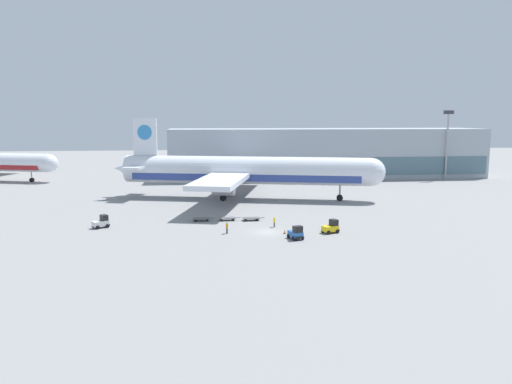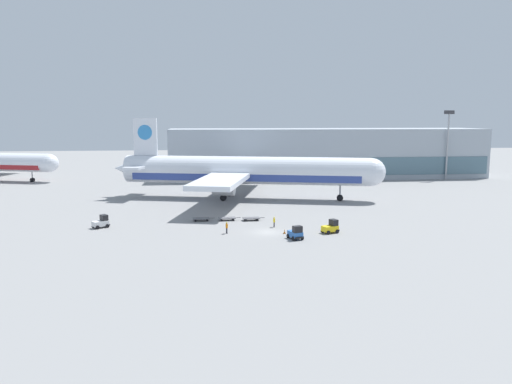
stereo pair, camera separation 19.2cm
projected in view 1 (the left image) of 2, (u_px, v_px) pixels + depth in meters
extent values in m
plane|color=gray|center=(268.00, 232.00, 74.85)|extent=(400.00, 400.00, 0.00)
cube|color=#9EA8B2|center=(326.00, 153.00, 144.60)|extent=(90.00, 18.00, 14.00)
cube|color=slate|center=(334.00, 167.00, 136.11)|extent=(88.20, 0.20, 4.90)
cylinder|color=#9EA0A5|center=(447.00, 147.00, 138.33)|extent=(0.50, 0.50, 18.10)
cube|color=#333338|center=(449.00, 112.00, 136.94)|extent=(2.80, 0.50, 1.00)
cylinder|color=silver|center=(245.00, 170.00, 105.04)|extent=(51.77, 18.80, 5.80)
cube|color=#2D428E|center=(245.00, 176.00, 105.23)|extent=(47.72, 17.63, 1.45)
sphere|color=silver|center=(371.00, 172.00, 101.43)|extent=(5.68, 5.68, 5.68)
cone|color=silver|center=(128.00, 168.00, 108.65)|extent=(7.57, 6.95, 5.51)
cube|color=silver|center=(145.00, 137.00, 107.07)|extent=(5.14, 1.74, 8.00)
cylinder|color=#3384CC|center=(145.00, 132.00, 106.93)|extent=(3.23, 1.34, 3.20)
cube|color=silver|center=(141.00, 166.00, 108.14)|extent=(6.78, 13.49, 0.50)
cube|color=silver|center=(233.00, 173.00, 105.51)|extent=(19.91, 48.46, 0.90)
cylinder|color=#9EA0A5|center=(224.00, 188.00, 95.90)|extent=(4.77, 3.77, 2.80)
cylinder|color=#9EA0A5|center=(241.00, 176.00, 115.65)|extent=(4.77, 3.77, 2.80)
cylinder|color=#9EA0A5|center=(340.00, 188.00, 102.80)|extent=(0.36, 0.36, 4.00)
cylinder|color=black|center=(340.00, 198.00, 103.10)|extent=(1.49, 1.20, 1.30)
cylinder|color=#9EA0A5|center=(223.00, 188.00, 102.99)|extent=(0.36, 0.36, 4.00)
cylinder|color=black|center=(223.00, 198.00, 103.28)|extent=(1.49, 1.20, 1.30)
cylinder|color=#9EA0A5|center=(229.00, 184.00, 109.26)|extent=(0.36, 0.36, 4.00)
cylinder|color=black|center=(229.00, 193.00, 109.55)|extent=(1.49, 1.20, 1.30)
sphere|color=silver|center=(49.00, 163.00, 132.28)|extent=(4.83, 4.83, 4.83)
cylinder|color=#9EA0A5|center=(31.00, 174.00, 133.66)|extent=(0.31, 0.31, 3.40)
cylinder|color=black|center=(32.00, 180.00, 133.91)|extent=(1.28, 1.06, 1.10)
cube|color=yellow|center=(330.00, 228.00, 74.13)|extent=(2.66, 2.16, 0.80)
cube|color=black|center=(334.00, 222.00, 74.31)|extent=(1.30, 1.49, 0.90)
cube|color=black|center=(337.00, 229.00, 74.75)|extent=(0.62, 1.23, 0.24)
cylinder|color=black|center=(332.00, 230.00, 75.17)|extent=(0.65, 0.45, 0.60)
cylinder|color=black|center=(337.00, 231.00, 73.96)|extent=(0.65, 0.45, 0.60)
cylinder|color=black|center=(323.00, 231.00, 74.42)|extent=(0.65, 0.45, 0.60)
cylinder|color=black|center=(329.00, 233.00, 73.20)|extent=(0.65, 0.45, 0.60)
cube|color=silver|center=(100.00, 224.00, 77.57)|extent=(2.69, 2.48, 0.80)
cube|color=black|center=(104.00, 218.00, 77.88)|extent=(1.45, 1.53, 0.90)
cube|color=black|center=(108.00, 224.00, 78.43)|extent=(0.86, 1.12, 0.24)
cylinder|color=black|center=(103.00, 225.00, 78.67)|extent=(0.63, 0.54, 0.60)
cylinder|color=black|center=(107.00, 226.00, 77.65)|extent=(0.63, 0.54, 0.60)
cylinder|color=black|center=(94.00, 226.00, 77.61)|extent=(0.63, 0.54, 0.60)
cylinder|color=black|center=(97.00, 228.00, 76.58)|extent=(0.63, 0.54, 0.60)
cube|color=#2D66B7|center=(295.00, 234.00, 70.49)|extent=(2.01, 2.61, 0.80)
cube|color=black|center=(298.00, 229.00, 69.78)|extent=(1.45, 1.22, 0.90)
cube|color=black|center=(300.00, 238.00, 69.42)|extent=(1.25, 0.52, 0.24)
cylinder|color=black|center=(303.00, 238.00, 70.10)|extent=(0.41, 0.64, 0.60)
cylinder|color=black|center=(294.00, 239.00, 69.54)|extent=(0.41, 0.64, 0.60)
cylinder|color=black|center=(297.00, 235.00, 71.56)|extent=(0.41, 0.64, 0.60)
cylinder|color=black|center=(288.00, 236.00, 71.00)|extent=(0.41, 0.64, 0.60)
cube|color=#56565B|center=(201.00, 218.00, 82.94)|extent=(2.88, 1.65, 0.12)
cube|color=#56565B|center=(212.00, 218.00, 83.25)|extent=(0.90, 0.13, 0.08)
cylinder|color=black|center=(207.00, 219.00, 83.76)|extent=(0.37, 0.16, 0.36)
cylinder|color=black|center=(207.00, 220.00, 82.51)|extent=(0.37, 0.16, 0.36)
cylinder|color=black|center=(195.00, 219.00, 83.43)|extent=(0.37, 0.16, 0.36)
cylinder|color=black|center=(195.00, 221.00, 82.18)|extent=(0.37, 0.16, 0.36)
cube|color=#56565B|center=(227.00, 218.00, 83.37)|extent=(2.88, 1.65, 0.12)
cube|color=#56565B|center=(238.00, 218.00, 83.68)|extent=(0.90, 0.13, 0.08)
cylinder|color=black|center=(232.00, 218.00, 84.19)|extent=(0.37, 0.16, 0.36)
cylinder|color=black|center=(233.00, 220.00, 82.94)|extent=(0.37, 0.16, 0.36)
cylinder|color=black|center=(221.00, 219.00, 83.86)|extent=(0.37, 0.16, 0.36)
cylinder|color=black|center=(222.00, 220.00, 82.61)|extent=(0.37, 0.16, 0.36)
cube|color=#56565B|center=(251.00, 218.00, 83.29)|extent=(2.88, 1.65, 0.12)
cube|color=#56565B|center=(262.00, 218.00, 83.60)|extent=(0.90, 0.13, 0.08)
cylinder|color=black|center=(256.00, 218.00, 84.11)|extent=(0.37, 0.16, 0.36)
cylinder|color=black|center=(258.00, 220.00, 82.87)|extent=(0.37, 0.16, 0.36)
cylinder|color=black|center=(245.00, 219.00, 83.78)|extent=(0.37, 0.16, 0.36)
cylinder|color=black|center=(246.00, 220.00, 82.54)|extent=(0.37, 0.16, 0.36)
cylinder|color=black|center=(227.00, 231.00, 73.74)|extent=(0.14, 0.14, 0.84)
cylinder|color=black|center=(227.00, 231.00, 73.92)|extent=(0.14, 0.14, 0.84)
cube|color=orange|center=(227.00, 226.00, 73.72)|extent=(0.32, 0.41, 0.63)
cylinder|color=orange|center=(228.00, 226.00, 73.50)|extent=(0.09, 0.09, 0.56)
cylinder|color=orange|center=(226.00, 225.00, 73.94)|extent=(0.09, 0.09, 0.56)
sphere|color=#846047|center=(227.00, 223.00, 73.66)|extent=(0.23, 0.23, 0.23)
sphere|color=yellow|center=(227.00, 223.00, 73.65)|extent=(0.22, 0.22, 0.22)
cylinder|color=black|center=(274.00, 225.00, 78.09)|extent=(0.14, 0.14, 0.79)
cylinder|color=black|center=(274.00, 225.00, 78.29)|extent=(0.14, 0.14, 0.79)
cube|color=yellow|center=(274.00, 220.00, 78.09)|extent=(0.25, 0.38, 0.59)
cylinder|color=yellow|center=(275.00, 220.00, 77.85)|extent=(0.09, 0.09, 0.54)
cylinder|color=yellow|center=(274.00, 220.00, 78.32)|extent=(0.09, 0.09, 0.54)
sphere|color=#DBB28E|center=(274.00, 218.00, 78.03)|extent=(0.21, 0.21, 0.21)
sphere|color=yellow|center=(274.00, 217.00, 78.02)|extent=(0.20, 0.20, 0.20)
cube|color=black|center=(285.00, 234.00, 73.81)|extent=(0.40, 0.40, 0.04)
cone|color=orange|center=(285.00, 231.00, 73.76)|extent=(0.32, 0.32, 0.64)
cylinder|color=white|center=(285.00, 231.00, 73.76)|extent=(0.19, 0.19, 0.09)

